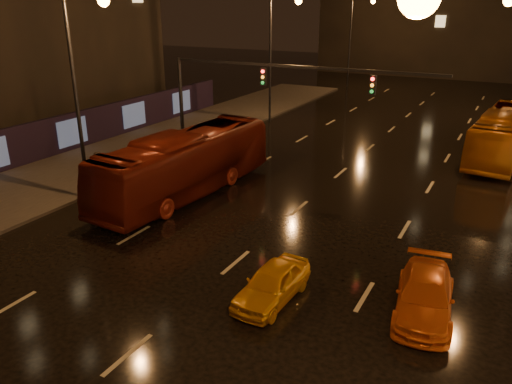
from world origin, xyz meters
TOP-DOWN VIEW (x-y plane):
  - ground at (0.00, 20.00)m, footprint 140.00×140.00m
  - sidewalk_left at (-13.50, 15.00)m, footprint 7.00×70.00m
  - traffic_signal at (-5.06, 20.00)m, footprint 15.31×0.32m
  - bus_red at (-5.89, 15.14)m, footprint 3.36×11.69m
  - bus_curb at (7.87, 29.57)m, footprint 3.48×11.08m
  - taxi_near at (2.33, 8.39)m, footprint 1.59×3.60m
  - taxi_far at (6.89, 10.00)m, footprint 2.27×4.43m
  - pedestrian_c at (-11.00, 14.22)m, footprint 0.73×0.91m

SIDE VIEW (x-z plane):
  - ground at x=0.00m, z-range 0.00..0.00m
  - sidewalk_left at x=-13.50m, z-range 0.00..0.15m
  - taxi_near at x=2.33m, z-range 0.00..1.21m
  - taxi_far at x=6.89m, z-range 0.00..1.23m
  - pedestrian_c at x=-11.00m, z-range 0.15..1.76m
  - bus_curb at x=7.87m, z-range 0.00..3.03m
  - bus_red at x=-5.89m, z-range 0.00..3.22m
  - traffic_signal at x=-5.06m, z-range 1.64..7.84m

